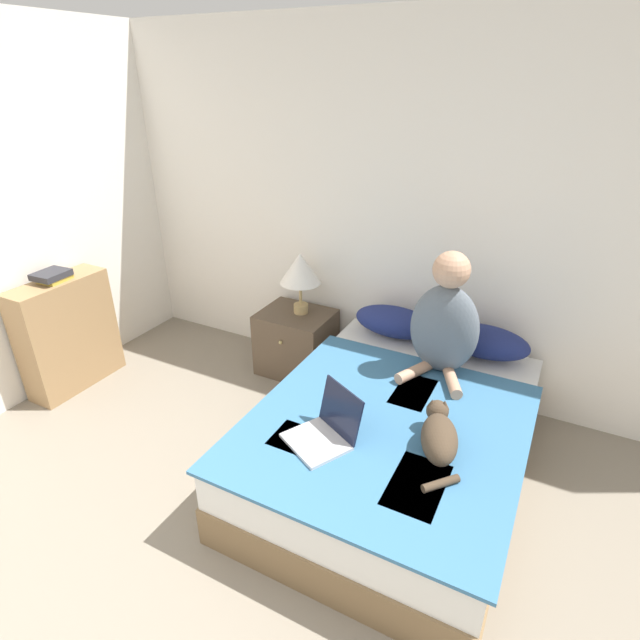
{
  "coord_description": "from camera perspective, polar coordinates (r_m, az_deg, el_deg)",
  "views": [
    {
      "loc": [
        1.11,
        -0.0,
        2.19
      ],
      "look_at": [
        -0.14,
        2.4,
        0.83
      ],
      "focal_mm": 28.0,
      "sensor_mm": 36.0,
      "label": 1
    }
  ],
  "objects": [
    {
      "name": "wall_back",
      "position": [
        3.59,
        8.78,
        11.57
      ],
      "size": [
        5.47,
        0.05,
        2.55
      ],
      "color": "white",
      "rests_on": "ground_plane"
    },
    {
      "name": "bed",
      "position": [
        3.06,
        8.49,
        -13.37
      ],
      "size": [
        1.43,
        1.92,
        0.48
      ],
      "color": "brown",
      "rests_on": "ground_plane"
    },
    {
      "name": "pillow_near",
      "position": [
        3.59,
        8.51,
        -0.19
      ],
      "size": [
        0.58,
        0.28,
        0.21
      ],
      "color": "navy",
      "rests_on": "bed"
    },
    {
      "name": "pillow_far",
      "position": [
        3.47,
        18.26,
        -2.34
      ],
      "size": [
        0.58,
        0.28,
        0.21
      ],
      "color": "navy",
      "rests_on": "bed"
    },
    {
      "name": "person_sitting",
      "position": [
        3.12,
        14.07,
        -0.28
      ],
      "size": [
        0.42,
        0.41,
        0.79
      ],
      "color": "slate",
      "rests_on": "bed"
    },
    {
      "name": "cat_tabby",
      "position": [
        2.6,
        13.45,
        -12.69
      ],
      "size": [
        0.29,
        0.54,
        0.19
      ],
      "rotation": [
        0.0,
        0.0,
        1.9
      ],
      "color": "#473828",
      "rests_on": "bed"
    },
    {
      "name": "laptop_open",
      "position": [
        2.61,
        0.57,
        -12.49
      ],
      "size": [
        0.42,
        0.42,
        0.27
      ],
      "rotation": [
        0.0,
        0.0,
        -0.49
      ],
      "color": "#B7B7BC",
      "rests_on": "bed"
    },
    {
      "name": "nightstand",
      "position": [
        3.98,
        -2.71,
        -2.52
      ],
      "size": [
        0.55,
        0.47,
        0.51
      ],
      "color": "brown",
      "rests_on": "ground_plane"
    },
    {
      "name": "table_lamp",
      "position": [
        3.73,
        -2.26,
        5.76
      ],
      "size": [
        0.31,
        0.31,
        0.48
      ],
      "color": "tan",
      "rests_on": "nightstand"
    },
    {
      "name": "bookshelf",
      "position": [
        4.17,
        -26.85,
        -1.43
      ],
      "size": [
        0.25,
        0.7,
        0.85
      ],
      "color": "#99754C",
      "rests_on": "ground_plane"
    },
    {
      "name": "book_stack_top",
      "position": [
        4.0,
        -28.24,
        4.46
      ],
      "size": [
        0.2,
        0.23,
        0.07
      ],
      "color": "gold",
      "rests_on": "bookshelf"
    }
  ]
}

